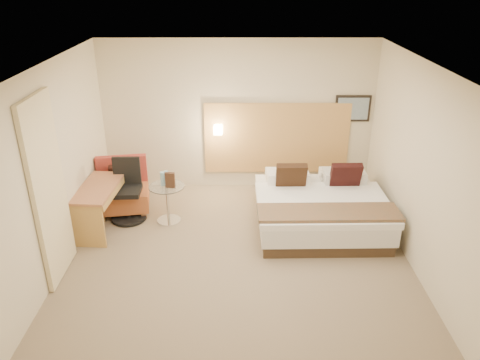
{
  "coord_description": "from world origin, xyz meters",
  "views": [
    {
      "loc": [
        0.02,
        -5.5,
        3.78
      ],
      "look_at": [
        0.03,
        0.43,
        1.05
      ],
      "focal_mm": 35.0,
      "sensor_mm": 36.0,
      "label": 1
    }
  ],
  "objects_px": {
    "side_table": "(168,202)",
    "desk": "(100,196)",
    "bed": "(319,207)",
    "lounge_chair": "(123,191)",
    "desk_chair": "(127,195)"
  },
  "relations": [
    {
      "from": "side_table",
      "to": "desk",
      "type": "relative_size",
      "value": 0.53
    },
    {
      "from": "bed",
      "to": "side_table",
      "type": "distance_m",
      "value": 2.41
    },
    {
      "from": "lounge_chair",
      "to": "bed",
      "type": "bearing_deg",
      "value": -9.53
    },
    {
      "from": "bed",
      "to": "side_table",
      "type": "bearing_deg",
      "value": 176.87
    },
    {
      "from": "bed",
      "to": "lounge_chair",
      "type": "height_order",
      "value": "bed"
    },
    {
      "from": "bed",
      "to": "lounge_chair",
      "type": "xyz_separation_m",
      "value": [
        -3.22,
        0.54,
        0.04
      ]
    },
    {
      "from": "side_table",
      "to": "desk_chair",
      "type": "xyz_separation_m",
      "value": [
        -0.66,
        0.11,
        0.06
      ]
    },
    {
      "from": "desk",
      "to": "desk_chair",
      "type": "distance_m",
      "value": 0.5
    },
    {
      "from": "desk_chair",
      "to": "side_table",
      "type": "bearing_deg",
      "value": -9.34
    },
    {
      "from": "desk",
      "to": "desk_chair",
      "type": "bearing_deg",
      "value": 45.39
    },
    {
      "from": "desk",
      "to": "lounge_chair",
      "type": "bearing_deg",
      "value": 73.92
    },
    {
      "from": "side_table",
      "to": "desk_chair",
      "type": "height_order",
      "value": "desk_chair"
    },
    {
      "from": "bed",
      "to": "desk",
      "type": "relative_size",
      "value": 1.7
    },
    {
      "from": "lounge_chair",
      "to": "desk",
      "type": "bearing_deg",
      "value": -106.08
    },
    {
      "from": "lounge_chair",
      "to": "side_table",
      "type": "relative_size",
      "value": 1.49
    }
  ]
}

